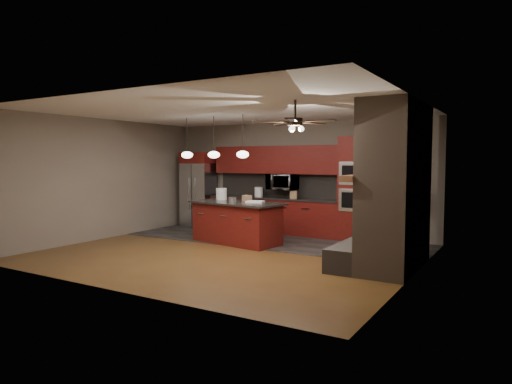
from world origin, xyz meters
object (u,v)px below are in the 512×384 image
Objects in this scene: oven_tower at (358,189)px; counter_bucket at (259,192)px; cardboard_box at (247,198)px; counter_box at (294,195)px; paint_can at (232,200)px; white_bucket at (221,194)px; paint_tray at (255,202)px; microwave at (282,182)px; kitchen_island at (237,222)px; refrigerator at (200,190)px.

counter_bucket is at bearing 179.84° from oven_tower.
counter_box is (0.54, 1.32, 0.01)m from cardboard_box.
counter_bucket reaches higher than paint_can.
paint_tray is (1.02, -0.18, -0.12)m from white_bucket.
paint_tray is at bearing -83.12° from microwave.
kitchen_island is 0.63m from cardboard_box.
refrigerator reaches higher than kitchen_island.
oven_tower is 4.50m from refrigerator.
kitchen_island is 8.39× the size of white_bucket.
cardboard_box is at bearing 91.56° from kitchen_island.
paint_can is at bearing -140.34° from oven_tower.
counter_box is (-1.61, -0.04, -0.20)m from oven_tower.
cardboard_box is (0.65, 0.08, -0.07)m from white_bucket.
kitchen_island is at bearing -35.46° from refrigerator.
microwave reaches higher than cardboard_box.
kitchen_island is 0.53m from paint_can.
oven_tower reaches higher than microwave.
white_bucket is 1.45m from counter_bucket.
microwave is at bearing 107.03° from cardboard_box.
counter_bucket is (-0.49, 1.37, 0.04)m from cardboard_box.
white_bucket is 0.66m from cardboard_box.
kitchen_island is at bearing -75.47° from counter_bucket.
kitchen_island is at bearing 178.56° from paint_tray.
paint_can is at bearing -77.20° from counter_bucket.
microwave is at bearing 2.99° from refrigerator.
paint_can is at bearing -35.08° from white_bucket.
counter_bucket is at bearing 113.80° from kitchen_island.
white_bucket is at bearing -38.75° from refrigerator.
microwave is 3.67× the size of cardboard_box.
kitchen_island is 1.85m from counter_box.
microwave is 1.96× the size of paint_tray.
oven_tower is 6.38× the size of paint_tray.
oven_tower is 2.41m from paint_tray.
paint_tray is at bearing -10.16° from white_bucket.
counter_box reaches higher than cardboard_box.
oven_tower is 2.87m from kitchen_island.
cardboard_box is at bearing -28.70° from refrigerator.
paint_can is at bearing -97.33° from microwave.
kitchen_island is at bearing -142.05° from oven_tower.
microwave is at bearing 61.12° from white_bucket.
white_bucket is at bearing -149.51° from cardboard_box.
white_bucket reaches higher than cardboard_box.
paint_can is (-0.24, -1.90, -0.32)m from microwave.
microwave is 4.39× the size of paint_can.
counter_bucket is at bearing 163.81° from counter_box.
refrigerator reaches higher than white_bucket.
counter_bucket is (1.85, 0.08, -0.00)m from refrigerator.
white_bucket is at bearing 144.92° from paint_can.
paint_tray is at bearing -109.48° from counter_box.
white_bucket is 0.71m from paint_can.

